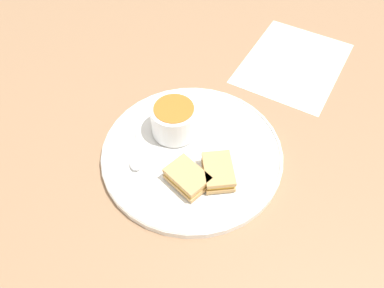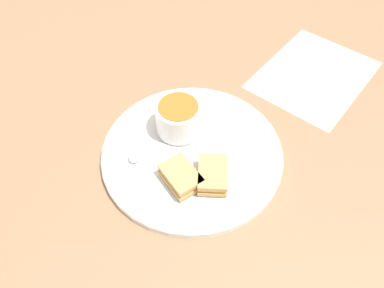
# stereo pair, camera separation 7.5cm
# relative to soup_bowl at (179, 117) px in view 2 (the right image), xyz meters

# --- Properties ---
(ground_plane) EXTENTS (2.40, 2.40, 0.00)m
(ground_plane) POSITION_rel_soup_bowl_xyz_m (0.05, -0.04, -0.05)
(ground_plane) COLOR #8E6B4C
(plate) EXTENTS (0.37, 0.37, 0.02)m
(plate) POSITION_rel_soup_bowl_xyz_m (0.05, -0.04, -0.04)
(plate) COLOR white
(plate) RESTS_ON ground_plane
(soup_bowl) EXTENTS (0.10, 0.10, 0.07)m
(soup_bowl) POSITION_rel_soup_bowl_xyz_m (0.00, 0.00, 0.00)
(soup_bowl) COLOR white
(soup_bowl) RESTS_ON plate
(spoon) EXTENTS (0.05, 0.11, 0.01)m
(spoon) POSITION_rel_soup_bowl_xyz_m (-0.05, -0.10, -0.03)
(spoon) COLOR silver
(spoon) RESTS_ON plate
(sandwich_half_near) EXTENTS (0.10, 0.09, 0.03)m
(sandwich_half_near) POSITION_rel_soup_bowl_xyz_m (0.06, -0.12, -0.02)
(sandwich_half_near) COLOR tan
(sandwich_half_near) RESTS_ON plate
(sandwich_half_far) EXTENTS (0.08, 0.09, 0.03)m
(sandwich_half_far) POSITION_rel_soup_bowl_xyz_m (0.11, -0.09, -0.02)
(sandwich_half_far) COLOR tan
(sandwich_half_far) RESTS_ON plate
(menu_sheet) EXTENTS (0.30, 0.35, 0.00)m
(menu_sheet) POSITION_rel_soup_bowl_xyz_m (0.22, 0.31, -0.05)
(menu_sheet) COLOR white
(menu_sheet) RESTS_ON ground_plane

